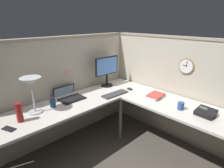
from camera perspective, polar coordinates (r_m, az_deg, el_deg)
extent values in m
plane|color=#4C443D|center=(2.91, 2.60, -18.92)|extent=(6.80, 6.80, 0.00)
cube|color=#B7AD99|center=(2.95, -14.61, -1.78)|extent=(2.57, 0.10, 1.55)
cube|color=gray|center=(2.77, -16.01, 13.66)|extent=(2.57, 0.12, 0.03)
cube|color=#B7AD99|center=(3.04, 17.89, -1.44)|extent=(0.10, 2.37, 1.55)
cube|color=gray|center=(2.87, 19.52, 13.48)|extent=(0.12, 2.37, 0.03)
cube|color=beige|center=(2.65, -10.31, -5.31)|extent=(2.35, 0.66, 0.03)
cube|color=beige|center=(2.59, 20.07, -6.74)|extent=(0.66, 1.49, 0.03)
cylinder|color=slate|center=(2.91, 2.58, -10.71)|extent=(0.05, 0.05, 0.70)
cylinder|color=black|center=(3.16, -1.60, -0.38)|extent=(0.20, 0.20, 0.02)
cylinder|color=black|center=(3.13, -1.62, 1.35)|extent=(0.04, 0.04, 0.20)
cube|color=black|center=(3.06, -1.66, 5.62)|extent=(0.46, 0.05, 0.30)
cube|color=#4C84D8|center=(3.05, -1.44, 5.57)|extent=(0.42, 0.02, 0.26)
cube|color=black|center=(2.69, -12.19, -4.48)|extent=(0.34, 0.24, 0.02)
cube|color=black|center=(2.69, -12.21, -4.29)|extent=(0.29, 0.18, 0.00)
cube|color=black|center=(2.86, -14.66, -2.45)|extent=(0.34, 0.07, 0.22)
cube|color=#99B2D1|center=(2.85, -14.58, -2.49)|extent=(0.31, 0.05, 0.18)
cube|color=#38383D|center=(2.79, 0.96, -3.10)|extent=(0.44, 0.16, 0.02)
ellipsoid|color=#232326|center=(2.99, 5.49, -1.47)|extent=(0.06, 0.10, 0.03)
cylinder|color=#B7BABF|center=(2.46, -22.53, -7.91)|extent=(0.17, 0.17, 0.02)
cylinder|color=#B7BABF|center=(2.38, -23.11, -3.78)|extent=(0.02, 0.02, 0.38)
cone|color=#B7BABF|center=(2.32, -23.74, 0.79)|extent=(0.24, 0.24, 0.09)
cylinder|color=navy|center=(2.51, -17.76, -5.68)|extent=(0.08, 0.08, 0.10)
cylinder|color=#1E1EB2|center=(2.49, -18.24, -4.34)|extent=(0.01, 0.02, 0.13)
cylinder|color=#B21E1E|center=(2.49, -17.56, -4.28)|extent=(0.01, 0.01, 0.13)
cylinder|color=#D8591E|center=(2.50, -18.00, -3.99)|extent=(0.03, 0.03, 0.01)
cube|color=black|center=(2.23, -29.17, -11.98)|extent=(0.12, 0.16, 0.01)
cylinder|color=maroon|center=(2.28, -26.64, -7.88)|extent=(0.07, 0.07, 0.22)
cube|color=black|center=(2.46, 26.80, -7.89)|extent=(0.20, 0.21, 0.10)
cube|color=#8CA58C|center=(2.45, 26.30, -6.84)|extent=(0.02, 0.09, 0.04)
cube|color=black|center=(2.42, 28.70, -8.05)|extent=(0.19, 0.05, 0.04)
cube|color=silver|center=(2.77, 12.98, -3.72)|extent=(0.28, 0.22, 0.02)
cube|color=#BF3F38|center=(2.77, 13.35, -3.27)|extent=(0.28, 0.22, 0.02)
cylinder|color=#2D4C8C|center=(2.49, 20.40, -6.32)|extent=(0.08, 0.08, 0.10)
cylinder|color=olive|center=(2.80, 21.96, 5.11)|extent=(0.03, 0.22, 0.22)
cylinder|color=white|center=(2.78, 21.81, 5.06)|extent=(0.00, 0.19, 0.19)
cube|color=black|center=(2.78, 21.44, 5.33)|extent=(0.00, 0.06, 0.01)
cube|color=black|center=(2.77, 22.06, 5.71)|extent=(0.00, 0.01, 0.08)
cube|color=pink|center=(2.85, -13.23, 3.46)|extent=(0.11, 0.00, 0.07)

